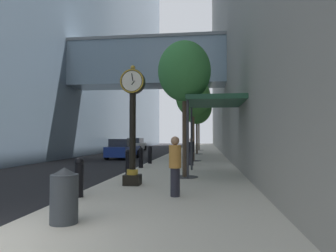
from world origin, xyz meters
The scene contains 17 objects.
ground_plane centered at (0.00, 27.00, 0.00)m, with size 110.00×110.00×0.00m, color black.
sidewalk_right centered at (2.66, 30.00, 0.07)m, with size 5.33×80.00×0.14m, color beige.
street_clock centered at (1.23, 6.13, 2.38)m, with size 0.84×0.55×4.10m.
bollard_nearest centered at (0.28, 3.90, 0.70)m, with size 0.25×0.25×1.08m.
bollard_third centered at (0.28, 9.22, 0.70)m, with size 0.25×0.25×1.08m.
bollard_fourth centered at (0.28, 11.88, 0.70)m, with size 0.25×0.25×1.08m.
bollard_fifth centered at (0.28, 14.53, 0.70)m, with size 0.25×0.25×1.08m.
street_tree_near centered at (2.85, 8.38, 4.45)m, with size 2.17×2.17×5.59m.
street_tree_mid_near centered at (2.85, 16.99, 4.52)m, with size 2.39×2.39×5.78m.
street_tree_mid_far centered at (2.85, 25.59, 4.71)m, with size 2.93×2.93×6.27m.
street_tree_far centered at (2.85, 34.20, 5.23)m, with size 2.10×2.10×6.34m.
trash_bin centered at (1.05, 1.44, 0.68)m, with size 0.53×0.53×1.05m.
pedestrian_walking centered at (2.87, 4.30, 1.01)m, with size 0.48×0.48×1.65m.
pedestrian_by_clock centered at (2.87, 13.67, 0.97)m, with size 0.37×0.37×1.58m.
storefront_awning centered at (4.09, 9.53, 3.28)m, with size 2.40×3.60×3.30m.
car_blue_near centered at (-3.09, 20.58, 0.79)m, with size 2.05×4.69×1.62m.
car_silver_mid centered at (-5.25, 34.58, 0.80)m, with size 2.00×4.68×1.65m.
Camera 1 is at (3.72, -4.10, 1.77)m, focal length 32.75 mm.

